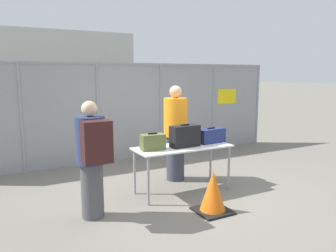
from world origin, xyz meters
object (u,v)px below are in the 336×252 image
(suitcase_olive, at_px, (153,142))
(suitcase_navy, at_px, (211,136))
(utility_trailer, at_px, (153,125))
(suitcase_black, at_px, (185,136))
(security_worker_near, at_px, (175,132))
(traveler_hooded, at_px, (92,156))
(traffic_cone, at_px, (213,193))
(inspection_table, at_px, (183,151))

(suitcase_olive, relative_size, suitcase_navy, 0.73)
(utility_trailer, bearing_deg, suitcase_navy, -102.57)
(suitcase_olive, height_order, suitcase_black, suitcase_black)
(suitcase_olive, bearing_deg, security_worker_near, 38.69)
(traveler_hooded, bearing_deg, suitcase_black, 8.78)
(traffic_cone, bearing_deg, suitcase_black, 86.08)
(suitcase_olive, height_order, traffic_cone, suitcase_olive)
(traveler_hooded, height_order, utility_trailer, traveler_hooded)
(suitcase_olive, relative_size, traveler_hooded, 0.24)
(inspection_table, xyz_separation_m, traveler_hooded, (-1.63, -0.34, 0.18))
(suitcase_black, bearing_deg, inspection_table, 118.20)
(traveler_hooded, xyz_separation_m, security_worker_near, (1.84, 0.96, 0.02))
(utility_trailer, bearing_deg, suitcase_black, -109.21)
(suitcase_olive, height_order, suitcase_navy, suitcase_olive)
(inspection_table, xyz_separation_m, suitcase_olive, (-0.56, 0.01, 0.20))
(traveler_hooded, bearing_deg, utility_trailer, 54.41)
(suitcase_black, xyz_separation_m, traffic_cone, (-0.06, -0.90, -0.68))
(suitcase_black, bearing_deg, traffic_cone, -93.92)
(inspection_table, bearing_deg, utility_trailer, 70.46)
(suitcase_black, relative_size, traveler_hooded, 0.31)
(security_worker_near, bearing_deg, utility_trailer, -125.52)
(traveler_hooded, relative_size, security_worker_near, 0.92)
(utility_trailer, height_order, traffic_cone, utility_trailer)
(suitcase_black, distance_m, suitcase_navy, 0.59)
(suitcase_navy, relative_size, utility_trailer, 0.12)
(suitcase_navy, bearing_deg, traffic_cone, -123.58)
(utility_trailer, relative_size, traffic_cone, 7.33)
(suitcase_olive, distance_m, utility_trailer, 4.98)
(inspection_table, xyz_separation_m, suitcase_navy, (0.60, 0.03, 0.20))
(suitcase_navy, bearing_deg, security_worker_near, 123.76)
(utility_trailer, bearing_deg, suitcase_olive, -115.65)
(inspection_table, height_order, traveler_hooded, traveler_hooded)
(security_worker_near, bearing_deg, traffic_cone, 65.07)
(suitcase_navy, distance_m, security_worker_near, 0.71)
(security_worker_near, xyz_separation_m, traffic_cone, (-0.25, -1.56, -0.63))
(inspection_table, relative_size, suitcase_black, 3.24)
(suitcase_black, xyz_separation_m, security_worker_near, (0.19, 0.65, -0.05))
(inspection_table, distance_m, traffic_cone, 1.03)
(inspection_table, bearing_deg, suitcase_olive, 178.90)
(suitcase_black, height_order, suitcase_navy, suitcase_black)
(suitcase_black, height_order, security_worker_near, security_worker_near)
(inspection_table, relative_size, suitcase_olive, 4.22)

